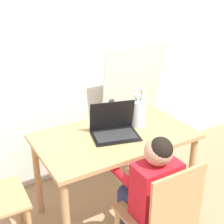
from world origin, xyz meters
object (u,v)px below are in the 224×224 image
flower_vase (138,112)px  water_bottle (112,114)px  chair_occupied (161,218)px  person_seated (150,185)px  laptop (114,127)px

flower_vase → water_bottle: (-0.19, 0.09, -0.01)m
chair_occupied → water_bottle: 0.87m
water_bottle → chair_occupied: bearing=-97.3°
person_seated → chair_occupied: bearing=90.0°
person_seated → flower_vase: 0.67m
chair_occupied → flower_vase: flower_vase is taller
person_seated → water_bottle: 0.69m
chair_occupied → water_bottle: water_bottle is taller
water_bottle → flower_vase: bearing=-24.9°
person_seated → flower_vase: bearing=-117.3°
chair_occupied → laptop: bearing=-94.4°
person_seated → laptop: person_seated is taller
laptop → flower_vase: size_ratio=1.17×
laptop → water_bottle: 0.14m
chair_occupied → water_bottle: size_ratio=3.78×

